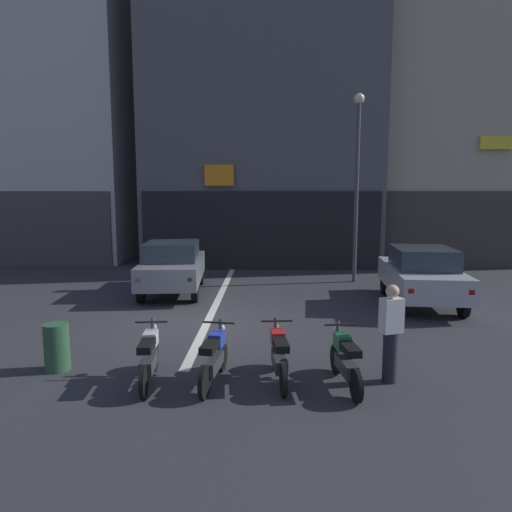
{
  "coord_description": "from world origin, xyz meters",
  "views": [
    {
      "loc": [
        1.52,
        -10.95,
        3.18
      ],
      "look_at": [
        1.14,
        2.0,
        1.4
      ],
      "focal_mm": 32.89,
      "sensor_mm": 36.0,
      "label": 1
    }
  ],
  "objects_px": {
    "car_silver_parked_kerbside": "(421,274)",
    "street_lamp": "(357,169)",
    "motorcycle_red_row_centre": "(279,355)",
    "person_by_motorcycles": "(391,333)",
    "motorcycle_green_row_right_mid": "(345,360)",
    "trash_bin": "(57,347)",
    "car_grey_crossing_near": "(173,265)",
    "motorcycle_white_row_leftmost": "(149,356)",
    "motorcycle_blue_row_left_mid": "(214,357)"
  },
  "relations": [
    {
      "from": "person_by_motorcycles",
      "to": "car_grey_crossing_near",
      "type": "bearing_deg",
      "value": 126.52
    },
    {
      "from": "car_grey_crossing_near",
      "to": "car_silver_parked_kerbside",
      "type": "distance_m",
      "value": 7.44
    },
    {
      "from": "car_grey_crossing_near",
      "to": "motorcycle_green_row_right_mid",
      "type": "relative_size",
      "value": 2.54
    },
    {
      "from": "car_grey_crossing_near",
      "to": "motorcycle_blue_row_left_mid",
      "type": "distance_m",
      "value": 7.32
    },
    {
      "from": "street_lamp",
      "to": "motorcycle_red_row_centre",
      "type": "height_order",
      "value": "street_lamp"
    },
    {
      "from": "car_silver_parked_kerbside",
      "to": "motorcycle_red_row_centre",
      "type": "relative_size",
      "value": 2.53
    },
    {
      "from": "motorcycle_white_row_leftmost",
      "to": "street_lamp",
      "type": "bearing_deg",
      "value": 60.97
    },
    {
      "from": "motorcycle_red_row_centre",
      "to": "trash_bin",
      "type": "relative_size",
      "value": 1.96
    },
    {
      "from": "car_grey_crossing_near",
      "to": "trash_bin",
      "type": "distance_m",
      "value": 6.53
    },
    {
      "from": "motorcycle_blue_row_left_mid",
      "to": "car_silver_parked_kerbside",
      "type": "bearing_deg",
      "value": 47.51
    },
    {
      "from": "street_lamp",
      "to": "motorcycle_red_row_centre",
      "type": "xyz_separation_m",
      "value": [
        -2.85,
        -8.92,
        -3.51
      ]
    },
    {
      "from": "motorcycle_red_row_centre",
      "to": "person_by_motorcycles",
      "type": "height_order",
      "value": "person_by_motorcycles"
    },
    {
      "from": "trash_bin",
      "to": "person_by_motorcycles",
      "type": "bearing_deg",
      "value": -3.57
    },
    {
      "from": "motorcycle_blue_row_left_mid",
      "to": "street_lamp",
      "type": "bearing_deg",
      "value": 66.52
    },
    {
      "from": "motorcycle_green_row_right_mid",
      "to": "trash_bin",
      "type": "height_order",
      "value": "motorcycle_green_row_right_mid"
    },
    {
      "from": "motorcycle_red_row_centre",
      "to": "person_by_motorcycles",
      "type": "relative_size",
      "value": 1.0
    },
    {
      "from": "street_lamp",
      "to": "motorcycle_green_row_right_mid",
      "type": "distance_m",
      "value": 9.92
    },
    {
      "from": "street_lamp",
      "to": "motorcycle_blue_row_left_mid",
      "type": "distance_m",
      "value": 10.47
    },
    {
      "from": "car_grey_crossing_near",
      "to": "motorcycle_blue_row_left_mid",
      "type": "bearing_deg",
      "value": -73.12
    },
    {
      "from": "motorcycle_white_row_leftmost",
      "to": "motorcycle_red_row_centre",
      "type": "height_order",
      "value": "same"
    },
    {
      "from": "motorcycle_blue_row_left_mid",
      "to": "motorcycle_red_row_centre",
      "type": "distance_m",
      "value": 1.09
    },
    {
      "from": "car_silver_parked_kerbside",
      "to": "street_lamp",
      "type": "relative_size",
      "value": 0.65
    },
    {
      "from": "person_by_motorcycles",
      "to": "street_lamp",
      "type": "bearing_deg",
      "value": 83.66
    },
    {
      "from": "car_silver_parked_kerbside",
      "to": "person_by_motorcycles",
      "type": "relative_size",
      "value": 2.53
    },
    {
      "from": "trash_bin",
      "to": "motorcycle_red_row_centre",
      "type": "bearing_deg",
      "value": -5.61
    },
    {
      "from": "car_silver_parked_kerbside",
      "to": "motorcycle_white_row_leftmost",
      "type": "distance_m",
      "value": 8.47
    },
    {
      "from": "car_grey_crossing_near",
      "to": "motorcycle_red_row_centre",
      "type": "distance_m",
      "value": 7.58
    },
    {
      "from": "person_by_motorcycles",
      "to": "motorcycle_blue_row_left_mid",
      "type": "bearing_deg",
      "value": -176.98
    },
    {
      "from": "street_lamp",
      "to": "motorcycle_blue_row_left_mid",
      "type": "height_order",
      "value": "street_lamp"
    },
    {
      "from": "motorcycle_blue_row_left_mid",
      "to": "person_by_motorcycles",
      "type": "bearing_deg",
      "value": 3.02
    },
    {
      "from": "car_grey_crossing_near",
      "to": "motorcycle_red_row_centre",
      "type": "xyz_separation_m",
      "value": [
        3.2,
        -6.86,
        -0.43
      ]
    },
    {
      "from": "street_lamp",
      "to": "trash_bin",
      "type": "bearing_deg",
      "value": -128.65
    },
    {
      "from": "car_grey_crossing_near",
      "to": "trash_bin",
      "type": "bearing_deg",
      "value": -96.76
    },
    {
      "from": "motorcycle_white_row_leftmost",
      "to": "motorcycle_red_row_centre",
      "type": "bearing_deg",
      "value": 3.27
    },
    {
      "from": "street_lamp",
      "to": "car_silver_parked_kerbside",
      "type": "bearing_deg",
      "value": -69.38
    },
    {
      "from": "motorcycle_green_row_right_mid",
      "to": "trash_bin",
      "type": "distance_m",
      "value": 5.08
    },
    {
      "from": "car_silver_parked_kerbside",
      "to": "motorcycle_blue_row_left_mid",
      "type": "xyz_separation_m",
      "value": [
        -5.2,
        -5.67,
        -0.43
      ]
    },
    {
      "from": "car_silver_parked_kerbside",
      "to": "motorcycle_green_row_right_mid",
      "type": "xyz_separation_m",
      "value": [
        -3.04,
        -5.73,
        -0.43
      ]
    },
    {
      "from": "motorcycle_white_row_leftmost",
      "to": "person_by_motorcycles",
      "type": "bearing_deg",
      "value": 2.13
    },
    {
      "from": "street_lamp",
      "to": "motorcycle_green_row_right_mid",
      "type": "relative_size",
      "value": 3.89
    },
    {
      "from": "motorcycle_blue_row_left_mid",
      "to": "motorcycle_red_row_centre",
      "type": "relative_size",
      "value": 1.0
    },
    {
      "from": "car_silver_parked_kerbside",
      "to": "motorcycle_green_row_right_mid",
      "type": "bearing_deg",
      "value": -117.9
    },
    {
      "from": "car_grey_crossing_near",
      "to": "motorcycle_white_row_leftmost",
      "type": "height_order",
      "value": "car_grey_crossing_near"
    },
    {
      "from": "motorcycle_red_row_centre",
      "to": "trash_bin",
      "type": "distance_m",
      "value": 3.99
    },
    {
      "from": "motorcycle_white_row_leftmost",
      "to": "motorcycle_green_row_right_mid",
      "type": "height_order",
      "value": "same"
    },
    {
      "from": "car_grey_crossing_near",
      "to": "person_by_motorcycles",
      "type": "bearing_deg",
      "value": -53.48
    },
    {
      "from": "motorcycle_red_row_centre",
      "to": "car_grey_crossing_near",
      "type": "bearing_deg",
      "value": 115.01
    },
    {
      "from": "motorcycle_green_row_right_mid",
      "to": "trash_bin",
      "type": "relative_size",
      "value": 1.96
    },
    {
      "from": "car_grey_crossing_near",
      "to": "motorcycle_red_row_centre",
      "type": "height_order",
      "value": "car_grey_crossing_near"
    },
    {
      "from": "street_lamp",
      "to": "motorcycle_white_row_leftmost",
      "type": "bearing_deg",
      "value": -119.03
    }
  ]
}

